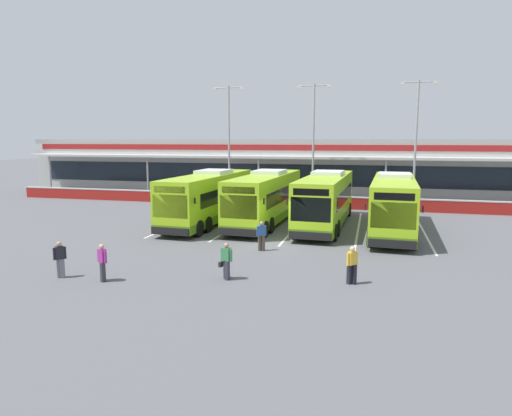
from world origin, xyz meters
TOP-DOWN VIEW (x-y plane):
  - ground_plane at (0.00, 0.00)m, footprint 200.00×200.00m
  - terminal_building at (-0.00, 26.91)m, footprint 70.00×13.00m
  - red_barrier_wall at (0.00, 14.50)m, footprint 60.00×0.40m
  - coach_bus_leftmost at (-6.37, 5.48)m, footprint 3.28×12.24m
  - coach_bus_left_centre at (-2.35, 6.26)m, footprint 3.28×12.24m
  - coach_bus_centre at (1.91, 6.33)m, footprint 3.28×12.24m
  - coach_bus_right_centre at (6.37, 5.42)m, footprint 3.28×12.24m
  - bay_stripe_far_west at (-8.40, 6.00)m, footprint 0.14×13.00m
  - bay_stripe_west at (-4.20, 6.00)m, footprint 0.14×13.00m
  - bay_stripe_mid_west at (0.00, 6.00)m, footprint 0.14×13.00m
  - bay_stripe_centre at (4.20, 6.00)m, footprint 0.14×13.00m
  - bay_stripe_mid_east at (8.40, 6.00)m, footprint 0.14×13.00m
  - pedestrian_with_handbag at (-0.97, -6.96)m, footprint 0.64×0.43m
  - pedestrian_in_dark_coat at (-0.70, -1.68)m, footprint 0.50×0.37m
  - pedestrian_child at (-8.06, -8.55)m, footprint 0.43×0.46m
  - pedestrian_near_bin at (4.31, -6.26)m, footprint 0.45×0.45m
  - pedestrian_approaching_bus at (-5.98, -8.53)m, footprint 0.53×0.39m
  - lamp_post_west at (-8.53, 16.89)m, footprint 3.24×0.28m
  - lamp_post_centre at (-0.45, 17.36)m, footprint 3.24×0.28m
  - lamp_post_east at (8.54, 16.98)m, footprint 3.24×0.28m

SIDE VIEW (x-z plane):
  - ground_plane at x=0.00m, z-range 0.00..0.00m
  - bay_stripe_far_west at x=-8.40m, z-range 0.00..0.01m
  - bay_stripe_west at x=-4.20m, z-range 0.00..0.01m
  - bay_stripe_mid_west at x=0.00m, z-range 0.00..0.01m
  - bay_stripe_centre at x=4.20m, z-range 0.00..0.01m
  - bay_stripe_mid_east at x=8.40m, z-range 0.00..0.01m
  - red_barrier_wall at x=0.00m, z-range 0.01..1.10m
  - pedestrian_with_handbag at x=-0.97m, z-range 0.05..1.67m
  - pedestrian_in_dark_coat at x=-0.70m, z-range 0.06..1.68m
  - pedestrian_child at x=-8.06m, z-range 0.06..1.68m
  - pedestrian_near_bin at x=4.31m, z-range 0.06..1.68m
  - pedestrian_approaching_bus at x=-5.98m, z-range 0.06..1.68m
  - coach_bus_leftmost at x=-6.37m, z-range -0.10..3.68m
  - coach_bus_left_centre at x=-2.35m, z-range -0.10..3.68m
  - coach_bus_centre at x=1.91m, z-range -0.10..3.68m
  - coach_bus_right_centre at x=6.37m, z-range -0.10..3.68m
  - terminal_building at x=0.00m, z-range 0.01..6.01m
  - lamp_post_west at x=-8.53m, z-range 0.79..11.79m
  - lamp_post_centre at x=-0.45m, z-range 0.79..11.79m
  - lamp_post_east at x=8.54m, z-range 0.79..11.79m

